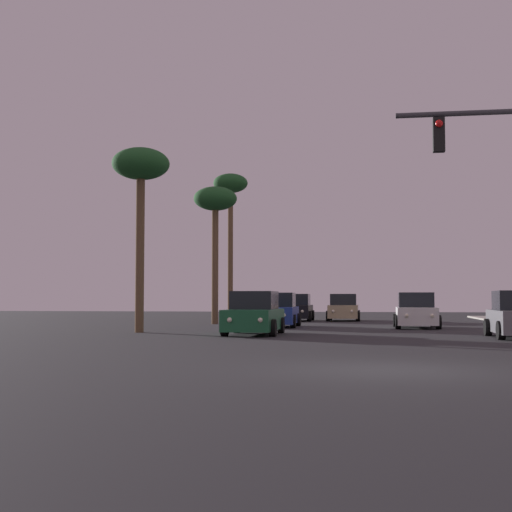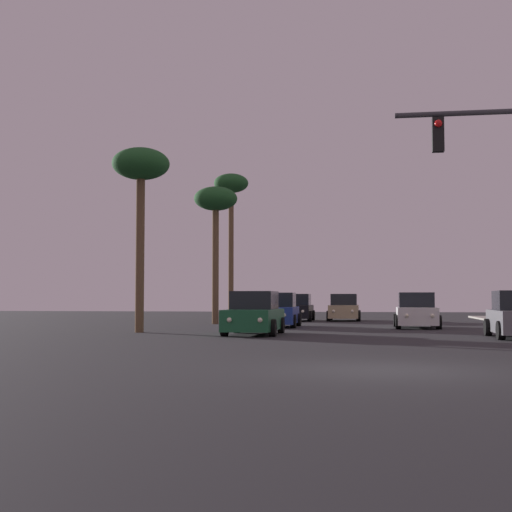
% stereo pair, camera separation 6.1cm
% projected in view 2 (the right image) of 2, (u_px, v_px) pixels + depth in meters
% --- Properties ---
extents(ground_plane, '(120.00, 120.00, 0.00)m').
position_uv_depth(ground_plane, '(385.00, 370.00, 14.02)').
color(ground_plane, '#28282B').
extents(car_tan, '(2.04, 4.31, 1.68)m').
position_uv_depth(car_tan, '(344.00, 309.00, 44.78)').
color(car_tan, tan).
rests_on(car_tan, ground).
extents(car_white, '(2.04, 4.33, 1.68)m').
position_uv_depth(car_white, '(416.00, 312.00, 33.78)').
color(car_white, silver).
rests_on(car_white, ground).
extents(car_blue, '(2.04, 4.33, 1.68)m').
position_uv_depth(car_blue, '(278.00, 311.00, 35.00)').
color(car_blue, navy).
rests_on(car_blue, ground).
extents(car_green, '(2.04, 4.33, 1.68)m').
position_uv_depth(car_green, '(254.00, 315.00, 27.59)').
color(car_green, '#195933').
rests_on(car_green, ground).
extents(car_black, '(2.04, 4.31, 1.68)m').
position_uv_depth(car_black, '(297.00, 309.00, 44.59)').
color(car_black, black).
rests_on(car_black, ground).
extents(palm_tree_far, '(2.40, 2.40, 10.08)m').
position_uv_depth(palm_tree_far, '(231.00, 193.00, 49.56)').
color(palm_tree_far, brown).
rests_on(palm_tree_far, ground).
extents(palm_tree_mid, '(2.40, 2.40, 7.58)m').
position_uv_depth(palm_tree_mid, '(216.00, 205.00, 39.40)').
color(palm_tree_mid, brown).
rests_on(palm_tree_mid, ground).
extents(palm_tree_near, '(2.40, 2.40, 7.68)m').
position_uv_depth(palm_tree_near, '(141.00, 173.00, 29.70)').
color(palm_tree_near, brown).
rests_on(palm_tree_near, ground).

